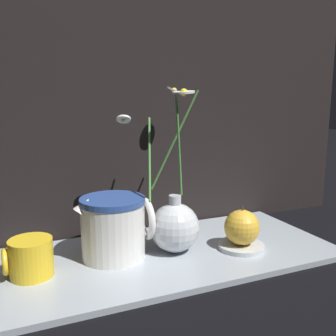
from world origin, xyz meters
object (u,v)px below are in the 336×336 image
Objects in this scene: ceramic_pitcher at (114,225)px; orange_fruit at (242,227)px; yellow_mug at (30,257)px; vase_with_flowers at (174,223)px.

ceramic_pitcher reaches higher than orange_fruit.
ceramic_pitcher is (0.17, 0.02, 0.03)m from yellow_mug.
vase_with_flowers is 0.30m from yellow_mug.
orange_fruit is (0.44, -0.05, 0.01)m from yellow_mug.
orange_fruit reaches higher than yellow_mug.
yellow_mug is at bearing -179.83° from vase_with_flowers.
vase_with_flowers is 4.14× the size of orange_fruit.
ceramic_pitcher is (-0.13, 0.02, 0.01)m from vase_with_flowers.
vase_with_flowers reaches higher than yellow_mug.
vase_with_flowers reaches higher than ceramic_pitcher.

